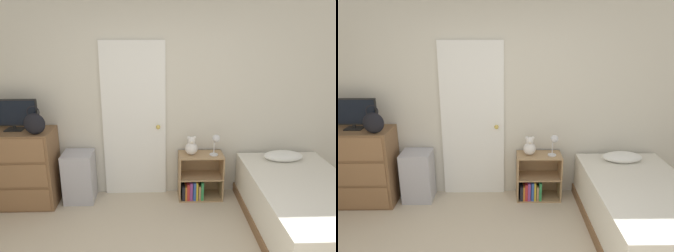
# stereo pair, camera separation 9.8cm
# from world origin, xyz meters

# --- Properties ---
(wall_back) EXTENTS (10.00, 0.06, 2.55)m
(wall_back) POSITION_xyz_m (0.00, 2.14, 1.27)
(wall_back) COLOR beige
(wall_back) RESTS_ON ground_plane
(door_closed) EXTENTS (0.81, 0.09, 2.04)m
(door_closed) POSITION_xyz_m (-0.26, 2.08, 1.02)
(door_closed) COLOR white
(door_closed) RESTS_ON ground_plane
(dresser) EXTENTS (0.84, 0.48, 0.98)m
(dresser) POSITION_xyz_m (-1.67, 1.85, 0.49)
(dresser) COLOR brown
(dresser) RESTS_ON ground_plane
(tv) EXTENTS (0.60, 0.16, 0.39)m
(tv) POSITION_xyz_m (-1.70, 1.88, 1.18)
(tv) COLOR black
(tv) RESTS_ON dresser
(handbag) EXTENTS (0.25, 0.12, 0.34)m
(handbag) POSITION_xyz_m (-1.39, 1.71, 1.11)
(handbag) COLOR black
(handbag) RESTS_ON dresser
(storage_bin) EXTENTS (0.38, 0.35, 0.66)m
(storage_bin) POSITION_xyz_m (-0.98, 1.91, 0.33)
(storage_bin) COLOR #ADADB7
(storage_bin) RESTS_ON ground_plane
(bookshelf) EXTENTS (0.57, 0.32, 0.61)m
(bookshelf) POSITION_xyz_m (0.55, 1.93, 0.24)
(bookshelf) COLOR tan
(bookshelf) RESTS_ON ground_plane
(teddy_bear) EXTENTS (0.16, 0.16, 0.25)m
(teddy_bear) POSITION_xyz_m (0.47, 1.93, 0.72)
(teddy_bear) COLOR silver
(teddy_bear) RESTS_ON bookshelf
(desk_lamp) EXTENTS (0.12, 0.12, 0.28)m
(desk_lamp) POSITION_xyz_m (0.77, 1.88, 0.81)
(desk_lamp) COLOR silver
(desk_lamp) RESTS_ON bookshelf
(bed) EXTENTS (1.10, 1.96, 0.68)m
(bed) POSITION_xyz_m (1.63, 1.12, 0.29)
(bed) COLOR brown
(bed) RESTS_ON ground_plane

